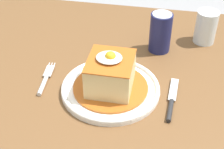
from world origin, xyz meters
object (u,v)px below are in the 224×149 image
(main_plate, at_px, (111,88))
(soda_can, at_px, (160,32))
(fork, at_px, (45,81))
(knife, at_px, (171,104))
(drinking_glass, at_px, (205,29))

(main_plate, distance_m, soda_can, 0.26)
(fork, bearing_deg, soda_can, 37.26)
(knife, xyz_separation_m, drinking_glass, (0.09, 0.33, 0.04))
(drinking_glass, bearing_deg, main_plate, -129.47)
(main_plate, height_order, soda_can, soda_can)
(main_plate, xyz_separation_m, knife, (0.16, -0.03, -0.00))
(fork, xyz_separation_m, drinking_glass, (0.43, 0.30, 0.04))
(fork, relative_size, soda_can, 1.14)
(main_plate, relative_size, fork, 1.84)
(fork, bearing_deg, main_plate, -0.43)
(fork, bearing_deg, knife, -4.81)
(fork, distance_m, soda_can, 0.37)
(knife, distance_m, soda_can, 0.26)
(main_plate, bearing_deg, soda_can, 63.99)
(knife, distance_m, drinking_glass, 0.34)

